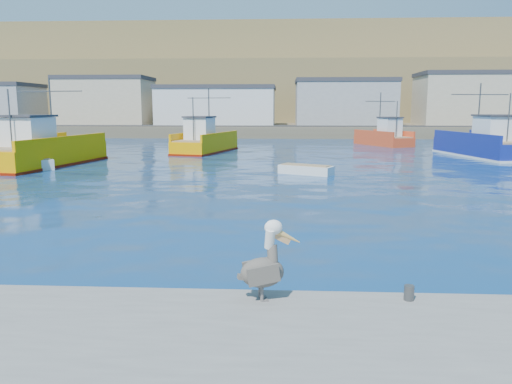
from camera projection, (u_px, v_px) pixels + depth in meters
ground at (264, 268)px, 13.44m from camera, size 260.00×260.00×0.00m
dock_bollards at (287, 290)px, 9.95m from camera, size 36.20×0.20×0.30m
far_shore at (282, 88)px, 119.47m from camera, size 200.00×81.00×24.00m
trawler_yellow_a at (42, 151)px, 37.01m from camera, size 5.70×12.22×6.57m
trawler_yellow_b at (205, 142)px, 48.37m from camera, size 5.56×10.10×6.30m
trawler_blue at (485, 145)px, 43.83m from camera, size 5.81×11.76×6.51m
boat_orange at (385, 137)px, 56.98m from camera, size 5.87×8.26×6.01m
skiff_left at (18, 166)px, 33.99m from camera, size 4.61×3.70×0.97m
skiff_mid at (306, 170)px, 32.35m from camera, size 3.67×2.69×0.76m
pelican at (265, 266)px, 9.80m from camera, size 1.29×0.73×1.60m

